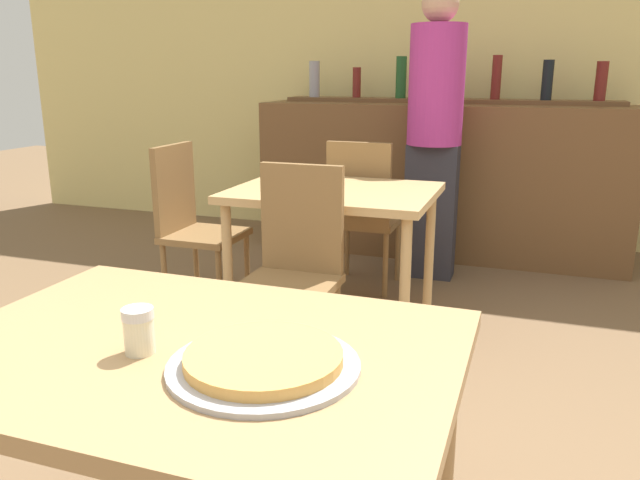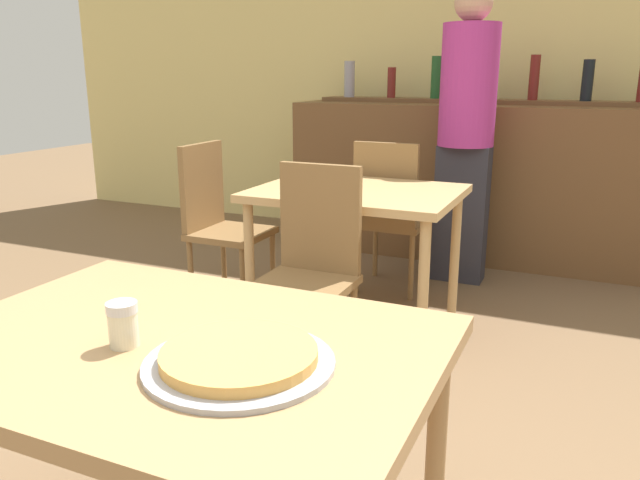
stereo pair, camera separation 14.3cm
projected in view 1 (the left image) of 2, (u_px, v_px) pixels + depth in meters
wall_back at (455, 59)px, 4.77m from camera, size 8.00×0.05×2.80m
dining_table_near at (196, 379)px, 1.35m from camera, size 1.13×0.80×0.74m
dining_table_far at (334, 205)px, 3.19m from camera, size 1.01×0.78×0.73m
bar_counter at (440, 180)px, 4.53m from camera, size 2.60×0.56×1.09m
bar_back_shelf at (447, 93)px, 4.50m from camera, size 2.39×0.24×0.33m
chair_far_side_front at (294, 259)px, 2.72m from camera, size 0.40×0.40×0.92m
chair_far_side_back at (362, 208)px, 3.73m from camera, size 0.40×0.40×0.92m
chair_far_side_left at (191, 218)px, 3.49m from camera, size 0.40×0.40×0.92m
pizza_tray at (264, 361)px, 1.22m from camera, size 0.38×0.38×0.04m
cheese_shaker at (139, 330)px, 1.28m from camera, size 0.07×0.07×0.10m
person_standing at (435, 125)px, 3.88m from camera, size 0.34×0.34×1.81m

